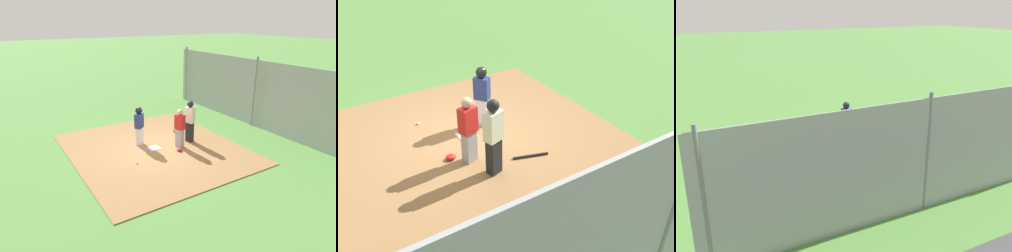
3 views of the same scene
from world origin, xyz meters
The scene contains 10 objects.
ground_plane centered at (0.00, 0.00, 0.00)m, with size 140.00×140.00×0.00m, color #51843D.
dirt_infield centered at (0.00, 0.00, 0.01)m, with size 7.20×6.40×0.03m, color olive.
home_plate centered at (0.00, 0.00, 0.04)m, with size 0.44×0.44×0.02m, color white.
catcher centered at (-0.39, -0.99, 0.86)m, with size 0.44×0.36×1.61m.
umpire centered at (-0.14, -1.66, 0.97)m, with size 0.44×0.37×1.78m.
runner centered at (0.66, 0.31, 0.95)m, with size 0.44×0.46×1.63m.
baseball_bat centered at (0.87, -1.63, 0.06)m, with size 0.06×0.06×0.86m, color black.
catcher_mask centered at (-0.76, -0.73, 0.09)m, with size 0.24×0.20×0.12m, color red.
baseball centered at (-0.85, 1.19, 0.07)m, with size 0.07×0.07×0.07m, color white.
backstop_fence centered at (0.00, -5.55, 1.60)m, with size 12.00×0.10×3.35m.
Camera 2 is at (-3.24, -7.16, 5.00)m, focal length 38.48 mm.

